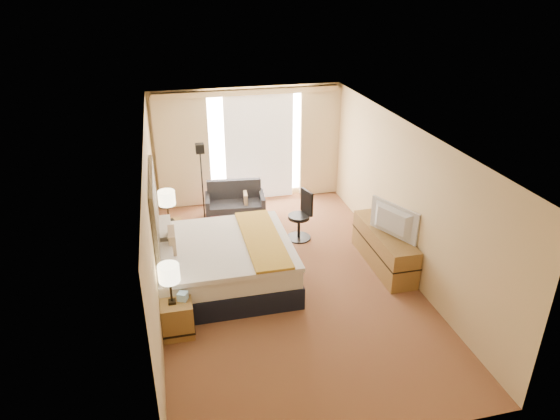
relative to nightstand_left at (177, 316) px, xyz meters
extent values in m
cube|color=maroon|center=(1.87, 1.05, -0.28)|extent=(4.20, 7.00, 0.02)
cube|color=silver|center=(1.87, 1.05, 2.33)|extent=(4.20, 7.00, 0.02)
cube|color=tan|center=(1.87, 4.55, 1.02)|extent=(4.20, 0.02, 2.60)
cube|color=tan|center=(1.87, -2.45, 1.02)|extent=(4.20, 0.02, 2.60)
cube|color=tan|center=(-0.23, 1.05, 1.02)|extent=(0.02, 7.00, 2.60)
cube|color=tan|center=(3.97, 1.05, 1.02)|extent=(0.02, 7.00, 2.60)
cube|color=black|center=(-0.19, 1.25, 1.01)|extent=(0.06, 1.85, 1.50)
cube|color=olive|center=(0.00, 0.00, 0.00)|extent=(0.45, 0.52, 0.55)
cube|color=olive|center=(0.00, 2.50, 0.00)|extent=(0.45, 0.52, 0.55)
cube|color=olive|center=(3.70, 1.05, 0.07)|extent=(0.50, 1.80, 0.70)
cube|color=silver|center=(2.12, 4.52, 1.04)|extent=(2.30, 0.02, 2.30)
cube|color=beige|center=(0.42, 4.43, 0.99)|extent=(1.15, 0.09, 2.50)
cube|color=beige|center=(3.52, 4.43, 0.99)|extent=(0.90, 0.09, 2.50)
cube|color=silver|center=(2.12, 4.48, 0.99)|extent=(1.55, 0.04, 2.50)
cube|color=tan|center=(1.87, 4.39, 2.25)|extent=(4.00, 0.16, 0.12)
cube|color=black|center=(0.82, 1.11, -0.09)|extent=(2.27, 2.06, 0.38)
cube|color=silver|center=(0.82, 1.11, 0.27)|extent=(2.22, 2.00, 0.32)
cube|color=silver|center=(0.91, 1.11, 0.46)|extent=(2.08, 2.08, 0.08)
cube|color=#B7932A|center=(1.49, 1.11, 0.51)|extent=(0.60, 2.08, 0.04)
cube|color=silver|center=(-0.12, 0.61, 0.59)|extent=(0.30, 0.84, 0.19)
cube|color=silver|center=(-0.12, 1.61, 0.59)|extent=(0.30, 0.84, 0.19)
cube|color=beige|center=(0.03, 1.11, 0.63)|extent=(0.11, 0.45, 0.39)
cube|color=#571820|center=(1.40, 3.57, -0.16)|extent=(1.31, 0.79, 0.22)
cube|color=#2C2C31|center=(1.39, 3.53, 0.02)|extent=(1.21, 0.65, 0.14)
cube|color=#2C2C31|center=(1.43, 3.84, 0.26)|extent=(1.17, 0.24, 0.49)
cube|color=#2C2C31|center=(0.82, 3.63, 0.05)|extent=(0.16, 0.68, 0.40)
cube|color=#2C2C31|center=(1.98, 3.51, 0.05)|extent=(0.16, 0.68, 0.40)
cube|color=beige|center=(1.62, 3.50, 0.17)|extent=(0.10, 0.32, 0.29)
cube|color=black|center=(0.72, 3.35, -0.26)|extent=(0.23, 0.23, 0.02)
cylinder|color=black|center=(0.72, 3.35, 0.55)|extent=(0.03, 0.03, 1.59)
cube|color=black|center=(0.72, 3.35, 1.42)|extent=(0.16, 0.16, 0.19)
cylinder|color=black|center=(2.48, 2.37, -0.26)|extent=(0.48, 0.48, 0.03)
cylinder|color=black|center=(2.48, 2.37, -0.02)|extent=(0.06, 0.06, 0.44)
cylinder|color=black|center=(2.48, 2.37, 0.20)|extent=(0.43, 0.43, 0.07)
cube|color=black|center=(2.65, 2.41, 0.48)|extent=(0.15, 0.39, 0.48)
cube|color=black|center=(-0.05, -0.04, 0.30)|extent=(0.11, 0.11, 0.04)
cylinder|color=black|center=(-0.05, -0.04, 0.50)|extent=(0.03, 0.03, 0.37)
cylinder|color=#F4E6B7|center=(-0.05, -0.04, 0.78)|extent=(0.30, 0.30, 0.26)
cube|color=black|center=(0.00, 2.52, 0.30)|extent=(0.11, 0.11, 0.04)
cylinder|color=black|center=(0.00, 2.52, 0.51)|extent=(0.03, 0.03, 0.39)
cylinder|color=#F4E6B7|center=(0.00, 2.52, 0.80)|extent=(0.31, 0.31, 0.27)
cube|color=#9BCAF0|center=(0.10, 0.00, 0.33)|extent=(0.17, 0.17, 0.12)
cube|color=black|center=(0.01, 2.51, 0.31)|extent=(0.20, 0.18, 0.07)
imported|color=black|center=(3.65, 0.82, 0.71)|extent=(0.54, 0.97, 0.58)
camera|label=1|loc=(0.09, -6.07, 4.51)|focal=32.00mm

